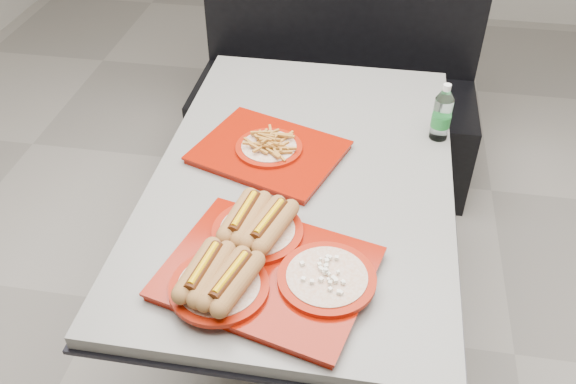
% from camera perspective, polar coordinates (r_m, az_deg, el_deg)
% --- Properties ---
extents(ground, '(6.00, 6.00, 0.00)m').
position_cam_1_polar(ground, '(2.40, 1.15, -12.39)').
color(ground, gray).
rests_on(ground, ground).
extents(diner_table, '(0.92, 1.42, 0.75)m').
position_cam_1_polar(diner_table, '(1.97, 1.37, -1.91)').
color(diner_table, black).
rests_on(diner_table, ground).
extents(booth_bench, '(1.30, 0.57, 1.35)m').
position_cam_1_polar(booth_bench, '(2.96, 4.44, 9.41)').
color(booth_bench, black).
rests_on(booth_bench, ground).
extents(tray_near, '(0.58, 0.50, 0.11)m').
position_cam_1_polar(tray_near, '(1.53, -2.55, -6.63)').
color(tray_near, '#841003').
rests_on(tray_near, diner_table).
extents(tray_far, '(0.52, 0.46, 0.09)m').
position_cam_1_polar(tray_far, '(1.92, -1.79, 4.03)').
color(tray_far, '#841003').
rests_on(tray_far, diner_table).
extents(water_bottle, '(0.06, 0.06, 0.20)m').
position_cam_1_polar(water_bottle, '(2.03, 14.20, 6.98)').
color(water_bottle, silver).
rests_on(water_bottle, diner_table).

